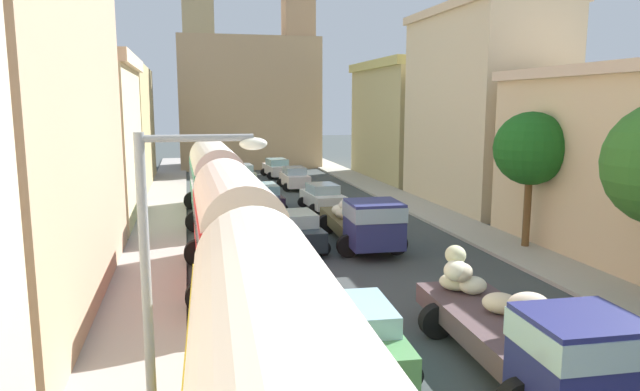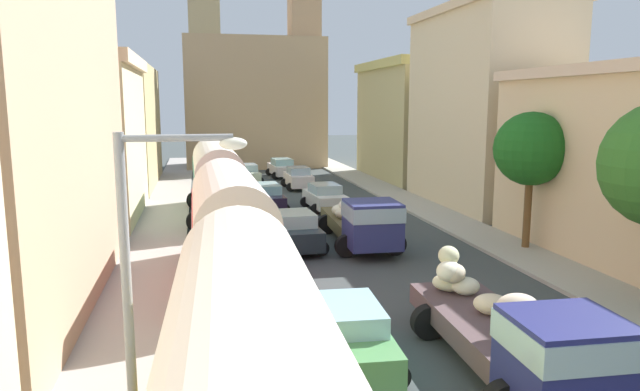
{
  "view_description": "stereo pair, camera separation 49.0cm",
  "coord_description": "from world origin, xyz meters",
  "px_view_note": "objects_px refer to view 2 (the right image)",
  "views": [
    {
      "loc": [
        -5.79,
        -2.05,
        6.08
      ],
      "look_at": [
        0.0,
        22.93,
        1.91
      ],
      "focal_mm": 32.04,
      "sensor_mm": 36.0,
      "label": 1
    },
    {
      "loc": [
        -5.31,
        -2.16,
        6.08
      ],
      "look_at": [
        0.0,
        22.93,
        1.91
      ],
      "focal_mm": 32.04,
      "sensor_mm": 36.0,
      "label": 2
    }
  ],
  "objects_px": {
    "parked_bus_2": "(216,176)",
    "car_3": "(349,334)",
    "parked_bus_1": "(230,222)",
    "streetlamp_near": "(147,271)",
    "car_6": "(247,174)",
    "cargo_truck_1": "(363,221)",
    "car_5": "(267,197)",
    "cargo_truck_0": "(518,335)",
    "car_2": "(282,168)",
    "car_1": "(298,178)",
    "car_0": "(325,197)",
    "car_4": "(294,231)"
  },
  "relations": [
    {
      "from": "parked_bus_1",
      "to": "car_2",
      "type": "distance_m",
      "value": 28.27
    },
    {
      "from": "cargo_truck_0",
      "to": "car_5",
      "type": "bearing_deg",
      "value": 97.54
    },
    {
      "from": "car_3",
      "to": "car_4",
      "type": "xyz_separation_m",
      "value": [
        0.5,
        10.81,
        0.03
      ]
    },
    {
      "from": "car_1",
      "to": "car_2",
      "type": "distance_m",
      "value": 6.76
    },
    {
      "from": "car_1",
      "to": "car_3",
      "type": "xyz_separation_m",
      "value": [
        -3.62,
        -27.74,
        -0.02
      ]
    },
    {
      "from": "car_4",
      "to": "parked_bus_1",
      "type": "bearing_deg",
      "value": -125.48
    },
    {
      "from": "parked_bus_1",
      "to": "car_6",
      "type": "distance_m",
      "value": 24.72
    },
    {
      "from": "car_4",
      "to": "cargo_truck_0",
      "type": "bearing_deg",
      "value": -77.35
    },
    {
      "from": "cargo_truck_1",
      "to": "car_0",
      "type": "distance_m",
      "value": 8.91
    },
    {
      "from": "parked_bus_1",
      "to": "car_1",
      "type": "distance_m",
      "value": 21.77
    },
    {
      "from": "car_0",
      "to": "car_3",
      "type": "height_order",
      "value": "car_3"
    },
    {
      "from": "cargo_truck_1",
      "to": "parked_bus_2",
      "type": "bearing_deg",
      "value": 126.45
    },
    {
      "from": "car_2",
      "to": "parked_bus_1",
      "type": "bearing_deg",
      "value": -101.7
    },
    {
      "from": "car_5",
      "to": "car_6",
      "type": "xyz_separation_m",
      "value": [
        -0.22,
        11.51,
        -0.03
      ]
    },
    {
      "from": "cargo_truck_0",
      "to": "car_4",
      "type": "xyz_separation_m",
      "value": [
        -2.8,
        12.48,
        -0.37
      ]
    },
    {
      "from": "parked_bus_2",
      "to": "car_4",
      "type": "height_order",
      "value": "parked_bus_2"
    },
    {
      "from": "parked_bus_1",
      "to": "car_6",
      "type": "height_order",
      "value": "parked_bus_1"
    },
    {
      "from": "cargo_truck_0",
      "to": "car_4",
      "type": "distance_m",
      "value": 12.79
    },
    {
      "from": "car_6",
      "to": "streetlamp_near",
      "type": "relative_size",
      "value": 0.7
    },
    {
      "from": "car_3",
      "to": "car_1",
      "type": "bearing_deg",
      "value": 82.57
    },
    {
      "from": "cargo_truck_1",
      "to": "streetlamp_near",
      "type": "bearing_deg",
      "value": -118.95
    },
    {
      "from": "cargo_truck_1",
      "to": "streetlamp_near",
      "type": "height_order",
      "value": "streetlamp_near"
    },
    {
      "from": "parked_bus_1",
      "to": "car_5",
      "type": "xyz_separation_m",
      "value": [
        2.77,
        13.04,
        -1.36
      ]
    },
    {
      "from": "parked_bus_2",
      "to": "car_2",
      "type": "bearing_deg",
      "value": 70.22
    },
    {
      "from": "cargo_truck_1",
      "to": "car_1",
      "type": "relative_size",
      "value": 1.9
    },
    {
      "from": "parked_bus_2",
      "to": "streetlamp_near",
      "type": "height_order",
      "value": "streetlamp_near"
    },
    {
      "from": "car_3",
      "to": "car_5",
      "type": "xyz_separation_m",
      "value": [
        0.45,
        19.88,
        0.0
      ]
    },
    {
      "from": "parked_bus_1",
      "to": "streetlamp_near",
      "type": "distance_m",
      "value": 10.17
    },
    {
      "from": "car_5",
      "to": "cargo_truck_0",
      "type": "bearing_deg",
      "value": -82.46
    },
    {
      "from": "parked_bus_2",
      "to": "car_3",
      "type": "bearing_deg",
      "value": -82.47
    },
    {
      "from": "parked_bus_2",
      "to": "car_1",
      "type": "height_order",
      "value": "parked_bus_2"
    },
    {
      "from": "parked_bus_2",
      "to": "car_1",
      "type": "distance_m",
      "value": 11.3
    },
    {
      "from": "car_6",
      "to": "streetlamp_near",
      "type": "bearing_deg",
      "value": -97.2
    },
    {
      "from": "car_2",
      "to": "car_6",
      "type": "height_order",
      "value": "car_2"
    },
    {
      "from": "car_0",
      "to": "car_3",
      "type": "bearing_deg",
      "value": -100.82
    },
    {
      "from": "car_2",
      "to": "car_4",
      "type": "xyz_separation_m",
      "value": [
        -2.9,
        -23.69,
        0.03
      ]
    },
    {
      "from": "streetlamp_near",
      "to": "car_5",
      "type": "bearing_deg",
      "value": 78.74
    },
    {
      "from": "parked_bus_1",
      "to": "cargo_truck_0",
      "type": "distance_m",
      "value": 10.25
    },
    {
      "from": "parked_bus_2",
      "to": "cargo_truck_0",
      "type": "distance_m",
      "value": 20.81
    },
    {
      "from": "car_6",
      "to": "cargo_truck_1",
      "type": "bearing_deg",
      "value": -81.47
    },
    {
      "from": "cargo_truck_1",
      "to": "car_2",
      "type": "height_order",
      "value": "cargo_truck_1"
    },
    {
      "from": "car_6",
      "to": "streetlamp_near",
      "type": "height_order",
      "value": "streetlamp_near"
    },
    {
      "from": "car_6",
      "to": "streetlamp_near",
      "type": "xyz_separation_m",
      "value": [
        -4.35,
        -34.47,
        2.73
      ]
    },
    {
      "from": "cargo_truck_1",
      "to": "car_5",
      "type": "xyz_separation_m",
      "value": [
        -2.92,
        9.42,
        -0.41
      ]
    },
    {
      "from": "parked_bus_2",
      "to": "streetlamp_near",
      "type": "xyz_separation_m",
      "value": [
        -1.7,
        -21.38,
        1.23
      ]
    },
    {
      "from": "parked_bus_1",
      "to": "cargo_truck_0",
      "type": "height_order",
      "value": "parked_bus_1"
    },
    {
      "from": "car_0",
      "to": "car_4",
      "type": "distance_m",
      "value": 9.13
    },
    {
      "from": "cargo_truck_0",
      "to": "car_2",
      "type": "distance_m",
      "value": 36.17
    },
    {
      "from": "car_0",
      "to": "car_1",
      "type": "distance_m",
      "value": 8.39
    },
    {
      "from": "car_0",
      "to": "car_1",
      "type": "relative_size",
      "value": 1.05
    }
  ]
}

